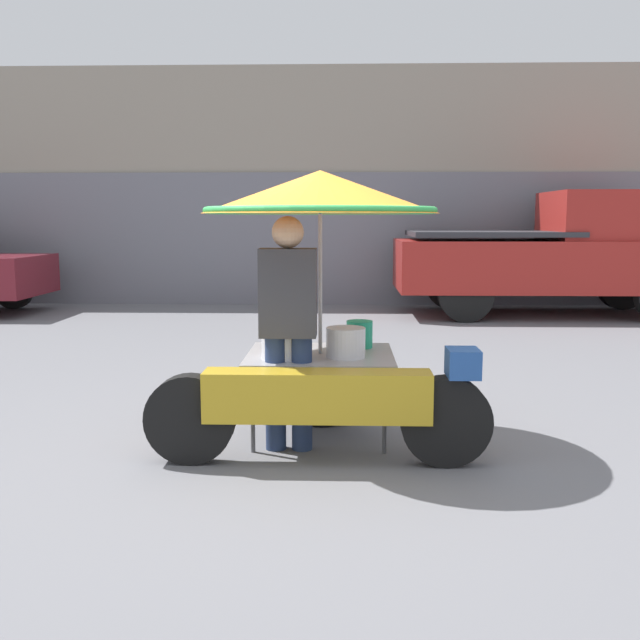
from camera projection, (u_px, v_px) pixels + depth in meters
name	position (u px, v px, depth m)	size (l,w,h in m)	color
ground_plane	(298.00, 450.00, 4.88)	(36.00, 36.00, 0.00)	slate
shopfront_building	(327.00, 190.00, 13.87)	(28.00, 2.06, 4.29)	gray
vendor_motorcycle_cart	(321.00, 242.00, 4.91)	(2.23, 1.66, 1.91)	black
vendor_person	(288.00, 321.00, 4.79)	(0.38, 0.22, 1.59)	navy
pickup_truck	(559.00, 255.00, 11.57)	(4.98, 1.90, 2.01)	black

